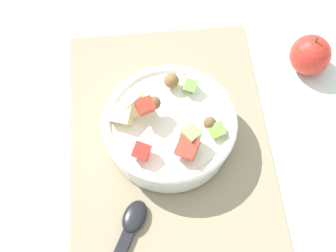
# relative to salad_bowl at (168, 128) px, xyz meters

# --- Properties ---
(ground_plane) EXTENTS (2.40, 2.40, 0.00)m
(ground_plane) POSITION_rel_salad_bowl_xyz_m (0.00, -0.00, -0.04)
(ground_plane) COLOR silver
(placemat) EXTENTS (0.48, 0.34, 0.01)m
(placemat) POSITION_rel_salad_bowl_xyz_m (0.00, -0.00, -0.04)
(placemat) COLOR gray
(placemat) RESTS_ON ground_plane
(salad_bowl) EXTENTS (0.22, 0.22, 0.11)m
(salad_bowl) POSITION_rel_salad_bowl_xyz_m (0.00, 0.00, 0.00)
(salad_bowl) COLOR white
(salad_bowl) RESTS_ON placemat
(serving_spoon) EXTENTS (0.20, 0.12, 0.01)m
(serving_spoon) POSITION_rel_salad_bowl_xyz_m (-0.18, 0.08, -0.03)
(serving_spoon) COLOR black
(serving_spoon) RESTS_ON placemat
(whole_apple) EXTENTS (0.08, 0.08, 0.09)m
(whole_apple) POSITION_rel_salad_bowl_xyz_m (0.13, -0.28, -0.01)
(whole_apple) COLOR red
(whole_apple) RESTS_ON ground_plane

